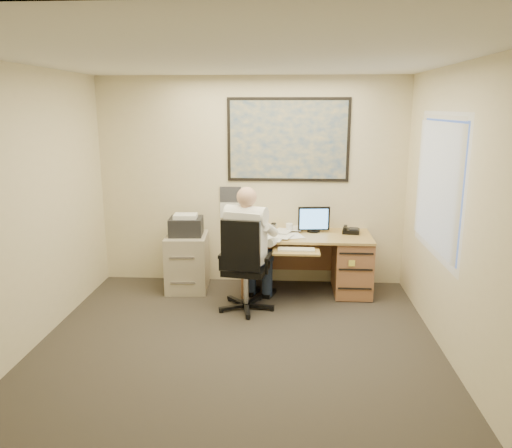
# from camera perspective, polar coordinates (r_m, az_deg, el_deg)

# --- Properties ---
(room_shell) EXTENTS (4.00, 4.50, 2.70)m
(room_shell) POSITION_cam_1_polar(r_m,az_deg,el_deg) (4.34, -2.69, 0.41)
(room_shell) COLOR #332E27
(room_shell) RESTS_ON ground
(desk) EXTENTS (1.60, 0.97, 1.07)m
(desk) POSITION_cam_1_polar(r_m,az_deg,el_deg) (6.41, 8.71, -3.89)
(desk) COLOR tan
(desk) RESTS_ON ground
(world_map) EXTENTS (1.56, 0.03, 1.06)m
(world_map) POSITION_cam_1_polar(r_m,az_deg,el_deg) (6.45, 3.71, 9.56)
(world_map) COLOR #1E4C93
(world_map) RESTS_ON room_shell
(wall_calendar) EXTENTS (0.28, 0.01, 0.42)m
(wall_calendar) POSITION_cam_1_polar(r_m,az_deg,el_deg) (6.60, -2.93, 2.48)
(wall_calendar) COLOR white
(wall_calendar) RESTS_ON room_shell
(window_blinds) EXTENTS (0.06, 1.40, 1.30)m
(window_blinds) POSITION_cam_1_polar(r_m,az_deg,el_deg) (5.28, 20.14, 4.13)
(window_blinds) COLOR beige
(window_blinds) RESTS_ON room_shell
(filing_cabinet) EXTENTS (0.55, 0.65, 0.99)m
(filing_cabinet) POSITION_cam_1_polar(r_m,az_deg,el_deg) (6.50, -7.88, -3.74)
(filing_cabinet) COLOR #ADA28C
(filing_cabinet) RESTS_ON ground
(office_chair) EXTENTS (0.76, 0.76, 1.11)m
(office_chair) POSITION_cam_1_polar(r_m,az_deg,el_deg) (5.78, -1.10, -6.85)
(office_chair) COLOR black
(office_chair) RESTS_ON ground
(person) EXTENTS (0.84, 1.01, 1.44)m
(person) POSITION_cam_1_polar(r_m,az_deg,el_deg) (5.74, -1.14, -2.86)
(person) COLOR white
(person) RESTS_ON office_chair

